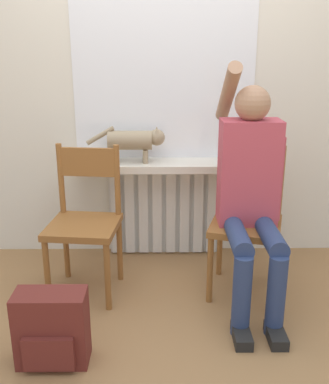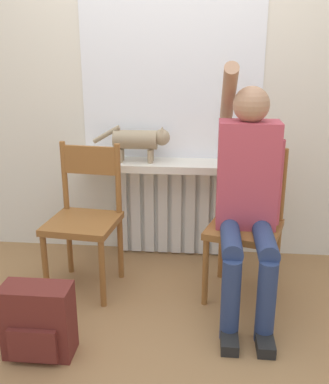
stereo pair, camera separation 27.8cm
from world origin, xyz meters
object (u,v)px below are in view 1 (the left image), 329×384
chair_left (85,220)px  cat (135,140)px  backpack (52,329)px  chair_right (247,219)px  person (251,188)px

chair_left → cat: 0.65m
cat → backpack: cat is taller
chair_right → person: 0.26m
chair_left → person: size_ratio=0.65×
chair_right → cat: bearing=164.6°
cat → backpack: bearing=-107.2°
chair_right → person: person is taller
chair_left → cat: size_ratio=1.71×
cat → backpack: (-0.35, -1.13, -0.68)m
chair_left → cat: cat is taller
chair_left → backpack: 0.75m
chair_left → chair_right: same height
cat → chair_left: bearing=-123.6°
cat → backpack: 1.36m
chair_right → backpack: size_ratio=2.41×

